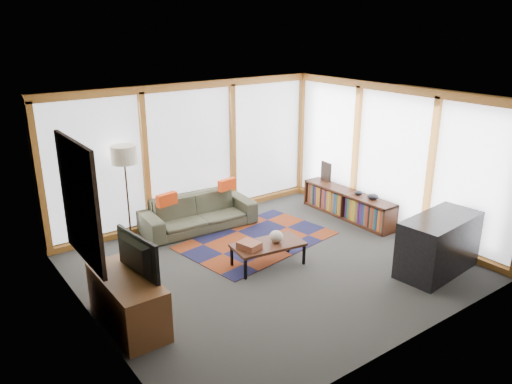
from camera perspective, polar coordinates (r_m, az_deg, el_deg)
ground at (r=7.89m, az=1.73°, el=-8.34°), size 5.50×5.50×0.00m
room_envelope at (r=8.03m, az=2.17°, el=3.96°), size 5.52×5.02×2.62m
rug at (r=8.72m, az=0.12°, el=-5.51°), size 2.77×2.01×0.01m
sofa at (r=9.17m, az=-6.60°, el=-2.36°), size 2.13×0.95×0.61m
pillow_left at (r=8.71m, az=-10.16°, el=-0.83°), size 0.40×0.18×0.21m
pillow_right at (r=9.38m, az=-3.34°, el=0.86°), size 0.38×0.17×0.20m
floor_lamp at (r=8.64m, az=-14.49°, el=-0.33°), size 0.43×0.43×1.70m
coffee_table at (r=7.81m, az=1.38°, el=-7.13°), size 1.17×0.71×0.37m
book_stack at (r=7.55m, az=-0.78°, el=-6.12°), size 0.32×0.37×0.11m
vase at (r=7.75m, az=2.33°, el=-5.09°), size 0.23×0.23×0.19m
bookshelf at (r=9.79m, az=10.44°, el=-1.41°), size 0.38×2.10×0.53m
bowl_a at (r=9.37m, az=13.22°, el=-0.50°), size 0.24×0.24×0.10m
bowl_b at (r=9.55m, az=11.63°, el=-0.08°), size 0.17×0.17×0.08m
shelf_picture at (r=10.26m, az=8.01°, el=2.35°), size 0.06×0.29×0.38m
tv_console at (r=6.52m, az=-14.45°, el=-11.95°), size 0.56×1.34×0.67m
television at (r=6.26m, az=-14.07°, el=-7.15°), size 0.22×0.90×0.51m
bar_counter at (r=8.02m, az=20.14°, el=-5.65°), size 1.44×0.78×0.88m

